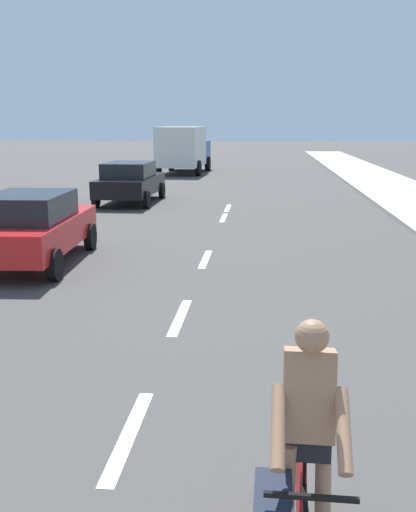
{
  "coord_description": "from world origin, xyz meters",
  "views": [
    {
      "loc": [
        1.29,
        -0.33,
        3.03
      ],
      "look_at": [
        0.48,
        8.11,
        1.1
      ],
      "focal_mm": 41.05,
      "sensor_mm": 36.0,
      "label": 1
    }
  ],
  "objects_px": {
    "cyclist": "(300,465)",
    "parked_car_black": "(130,181)",
    "parked_car_red": "(32,226)",
    "delivery_truck": "(183,148)"
  },
  "relations": [
    {
      "from": "parked_car_red",
      "to": "cyclist",
      "type": "bearing_deg",
      "value": -61.38
    },
    {
      "from": "parked_car_red",
      "to": "delivery_truck",
      "type": "distance_m",
      "value": 23.91
    },
    {
      "from": "parked_car_red",
      "to": "delivery_truck",
      "type": "height_order",
      "value": "delivery_truck"
    },
    {
      "from": "cyclist",
      "to": "parked_car_red",
      "type": "relative_size",
      "value": 0.42
    },
    {
      "from": "cyclist",
      "to": "parked_car_black",
      "type": "xyz_separation_m",
      "value": [
        -5.42,
        18.74,
        0.01
      ]
    },
    {
      "from": "cyclist",
      "to": "delivery_truck",
      "type": "height_order",
      "value": "delivery_truck"
    },
    {
      "from": "cyclist",
      "to": "parked_car_red",
      "type": "height_order",
      "value": "cyclist"
    },
    {
      "from": "parked_car_black",
      "to": "delivery_truck",
      "type": "bearing_deg",
      "value": 89.89
    },
    {
      "from": "cyclist",
      "to": "parked_car_black",
      "type": "relative_size",
      "value": 0.4
    },
    {
      "from": "parked_car_red",
      "to": "parked_car_black",
      "type": "bearing_deg",
      "value": 87.82
    }
  ]
}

